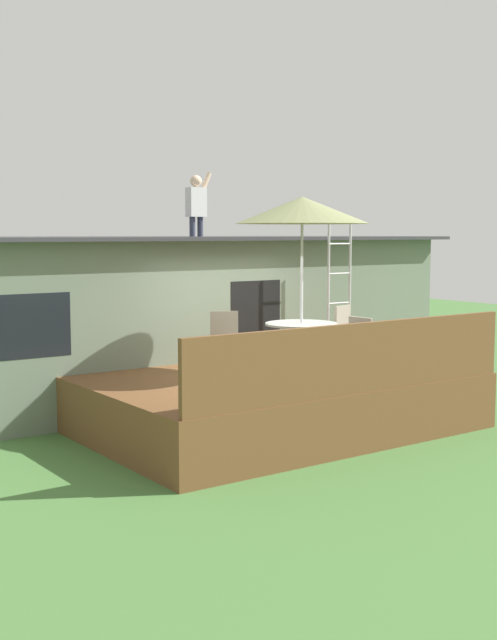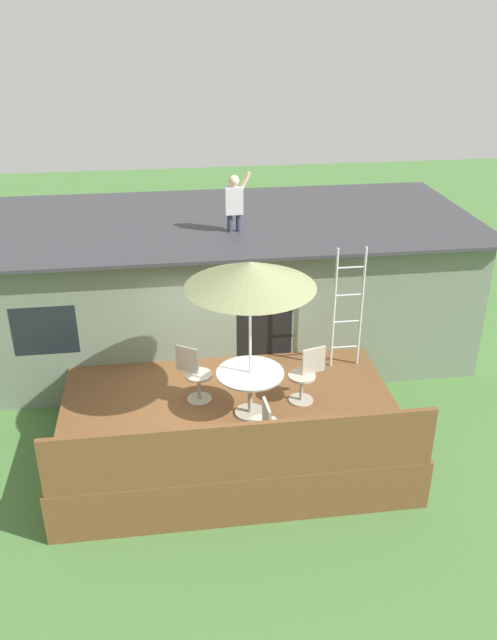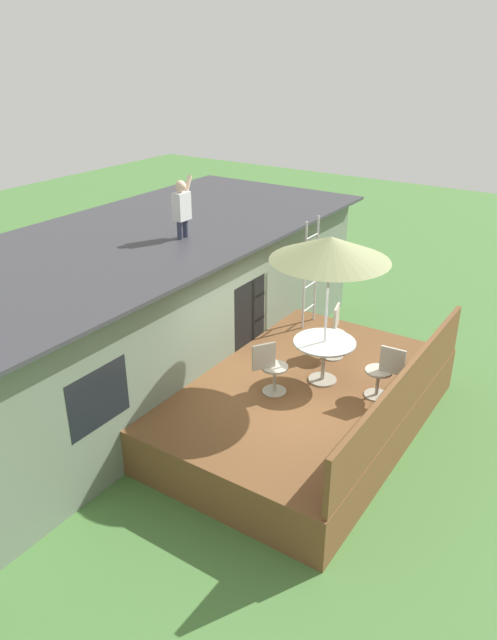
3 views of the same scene
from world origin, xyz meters
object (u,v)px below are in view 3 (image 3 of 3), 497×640
Objects in this scene: patio_chair_near at (383,372)px; person_figure at (182,205)px; patio_table at (324,350)px; step_ladder at (310,273)px; patio_umbrella at (330,249)px; patio_chair_left at (271,368)px; patio_chair_right at (334,332)px.

person_figure is at bearing -4.41° from patio_chair_near.
step_ladder is (1.86, 1.28, 0.51)m from patio_table.
patio_table is 0.41× the size of patio_umbrella.
step_ladder is at bearing 34.54° from patio_table.
person_figure is at bearing 87.48° from patio_umbrella.
step_ladder is 2.39× the size of patio_chair_left.
person_figure is at bearing 102.17° from patio_chair_left.
patio_umbrella is at bearing -0.00° from patio_chair_left.
patio_chair_left is (-0.82, 0.54, -1.89)m from patio_umbrella.
patio_umbrella is 2.58m from step_ladder.
patio_table is 1.04m from patio_chair_near.
person_figure is at bearing 134.53° from step_ladder.
patio_chair_left reaches higher than patio_table.
patio_chair_left is at bearing -110.92° from person_figure.
step_ladder reaches higher than patio_table.
patio_chair_right is (1.76, -0.27, 0.00)m from patio_chair_left.
patio_table is at bearing -0.00° from patio_chair_right.
patio_chair_right is at bearing 15.70° from patio_table.
person_figure is 1.21× the size of patio_chair_left.
step_ladder is 2.39× the size of patio_chair_near.
patio_chair_right is (0.80, -2.77, -2.12)m from person_figure.
patio_chair_right is at bearing -73.89° from person_figure.
patio_chair_near reaches higher than patio_table.
person_figure is at bearing 87.48° from patio_table.
patio_chair_left is (-0.82, 0.54, -0.13)m from patio_table.
step_ladder is 1.98× the size of person_figure.
patio_umbrella reaches higher than patio_chair_left.
patio_umbrella is 3.05m from person_figure.
patio_table is 1.13× the size of patio_chair_near.
person_figure is (-1.73, 1.76, 1.48)m from step_ladder.
patio_umbrella is 2.76× the size of patio_chair_left.
patio_chair_near is (0.06, -1.03, -0.13)m from patio_table.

